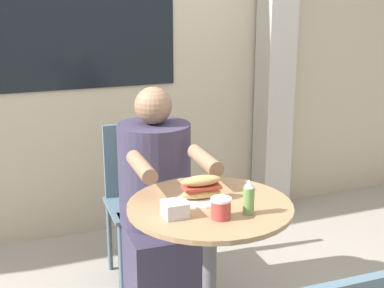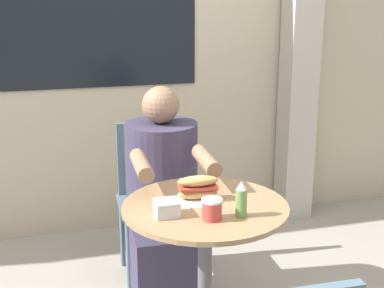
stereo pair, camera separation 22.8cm
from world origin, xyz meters
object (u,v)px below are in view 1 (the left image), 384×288
object	(u,v)px
cafe_table	(210,250)
sandwich_on_plate	(201,190)
drink_cup	(221,208)
condiment_bottle	(249,197)
diner_chair	(139,187)
seated_diner	(157,216)

from	to	relation	value
cafe_table	sandwich_on_plate	size ratio (longest dim) A/B	3.80
drink_cup	condiment_bottle	world-z (taller)	condiment_bottle
condiment_bottle	diner_chair	bearing A→B (deg)	98.24
seated_diner	sandwich_on_plate	xyz separation A→B (m)	(0.04, -0.47, 0.30)
drink_cup	condiment_bottle	distance (m)	0.12
cafe_table	diner_chair	distance (m)	0.88
seated_diner	sandwich_on_plate	bearing A→B (deg)	97.30
cafe_table	drink_cup	size ratio (longest dim) A/B	9.13
cafe_table	drink_cup	xyz separation A→B (m)	(-0.02, -0.14, 0.24)
seated_diner	sandwich_on_plate	distance (m)	0.56
cafe_table	seated_diner	size ratio (longest dim) A/B	0.66
diner_chair	drink_cup	distance (m)	1.06
cafe_table	sandwich_on_plate	bearing A→B (deg)	105.62
sandwich_on_plate	drink_cup	size ratio (longest dim) A/B	2.40
sandwich_on_plate	condiment_bottle	bearing A→B (deg)	-60.65
seated_diner	condiment_bottle	distance (m)	0.76
diner_chair	sandwich_on_plate	bearing A→B (deg)	94.84
cafe_table	sandwich_on_plate	xyz separation A→B (m)	(-0.02, 0.05, 0.25)
cafe_table	seated_diner	xyz separation A→B (m)	(-0.06, 0.53, -0.05)
seated_diner	cafe_table	bearing A→B (deg)	98.43
diner_chair	seated_diner	bearing A→B (deg)	91.48
cafe_table	sandwich_on_plate	world-z (taller)	sandwich_on_plate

